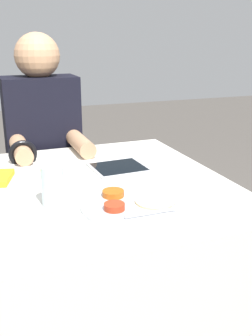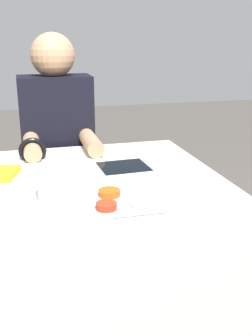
{
  "view_description": "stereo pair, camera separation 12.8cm",
  "coord_description": "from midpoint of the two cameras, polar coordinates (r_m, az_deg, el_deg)",
  "views": [
    {
      "loc": [
        -0.21,
        -1.2,
        1.23
      ],
      "look_at": [
        0.22,
        -0.06,
        0.83
      ],
      "focal_mm": 42.0,
      "sensor_mm": 36.0,
      "label": 1
    },
    {
      "loc": [
        -0.09,
        -1.23,
        1.23
      ],
      "look_at": [
        0.22,
        -0.06,
        0.83
      ],
      "focal_mm": 42.0,
      "sensor_mm": 36.0,
      "label": 2
    }
  ],
  "objects": [
    {
      "name": "dining_table",
      "position": [
        1.49,
        -11.88,
        -16.76
      ],
      "size": [
        1.15,
        0.94,
        0.77
      ],
      "color": "silver",
      "rests_on": "ground_plane"
    },
    {
      "name": "person_diner",
      "position": [
        1.93,
        -13.48,
        -1.05
      ],
      "size": [
        0.35,
        0.46,
        1.26
      ],
      "color": "black",
      "rests_on": "ground_plane"
    },
    {
      "name": "thali_tray",
      "position": [
        1.14,
        -1.96,
        -5.29
      ],
      "size": [
        0.32,
        0.32,
        0.03
      ],
      "color": "#B7BABF",
      "rests_on": "dining_table"
    },
    {
      "name": "drinking_glass",
      "position": [
        1.16,
        -13.74,
        -2.64
      ],
      "size": [
        0.06,
        0.06,
        0.12
      ],
      "color": "silver",
      "rests_on": "dining_table"
    },
    {
      "name": "tablet_device",
      "position": [
        1.46,
        -3.57,
        0.01
      ],
      "size": [
        0.21,
        0.19,
        0.01
      ],
      "color": "#B7B7BC",
      "rests_on": "dining_table"
    }
  ]
}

